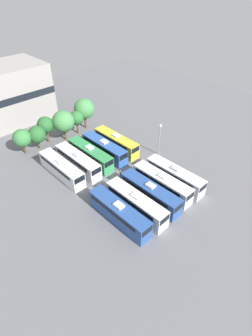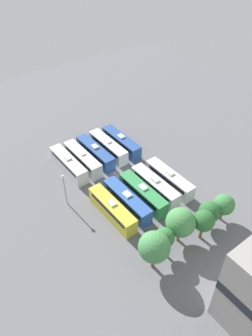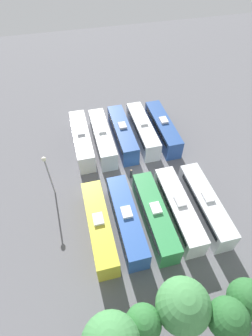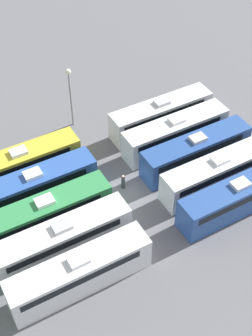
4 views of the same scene
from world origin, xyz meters
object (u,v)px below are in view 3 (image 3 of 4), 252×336
object	(u,v)px
worker_person	(131,174)
tree_2	(228,319)
bus_8	(127,220)
bus_5	(205,205)
bus_7	(155,216)
light_pole	(47,170)
tree_4	(143,323)
bus_2	(122,133)
tree_1	(247,299)
tree_3	(183,305)
bus_0	(163,128)
bus_6	(178,209)
bus_4	(82,140)
bus_1	(143,130)
bus_3	(102,138)
bus_9	(99,226)

from	to	relation	value
worker_person	tree_2	bearing A→B (deg)	98.16
bus_8	tree_2	xyz separation A→B (m)	(-5.79, 13.31, 2.54)
bus_5	bus_7	world-z (taller)	same
light_pole	tree_4	world-z (taller)	light_pole
tree_2	tree_4	xyz separation A→B (m)	(7.30, -1.56, -0.32)
bus_2	tree_1	distance (m)	28.72
bus_5	tree_3	bearing A→B (deg)	53.54
bus_2	bus_7	size ratio (longest dim) A/B	1.00
bus_0	bus_6	xyz separation A→B (m)	(3.49, 15.82, 0.00)
bus_5	tree_2	world-z (taller)	tree_2
bus_8	bus_4	bearing A→B (deg)	-78.25
bus_1	tree_2	xyz separation A→B (m)	(1.10, 29.39, 2.54)
worker_person	tree_2	xyz separation A→B (m)	(-3.05, 21.27, 3.55)
bus_1	tree_4	bearing A→B (deg)	73.21
bus_1	bus_2	size ratio (longest dim) A/B	1.00
bus_4	bus_6	bearing A→B (deg)	122.08
tree_2	tree_3	size ratio (longest dim) A/B	0.87
bus_1	bus_3	size ratio (longest dim) A/B	1.00
bus_6	worker_person	size ratio (longest dim) A/B	7.00
bus_0	tree_4	bearing A→B (deg)	66.68
light_pole	tree_2	xyz separation A→B (m)	(-14.38, 21.15, -0.64)
tree_1	tree_3	bearing A→B (deg)	-6.66
bus_5	bus_9	world-z (taller)	same
bus_3	tree_3	bearing A→B (deg)	94.92
bus_3	worker_person	bearing A→B (deg)	109.45
bus_7	bus_3	bearing A→B (deg)	-77.37
bus_8	bus_9	xyz separation A→B (m)	(3.46, 0.09, 0.00)
bus_9	light_pole	xyz separation A→B (m)	(5.13, -7.92, 3.18)
bus_6	bus_7	size ratio (longest dim) A/B	1.00
tree_3	bus_5	bearing A→B (deg)	-126.46
bus_7	bus_8	distance (m)	3.59
bus_4	bus_6	xyz separation A→B (m)	(-10.18, 16.24, 0.00)
bus_7	bus_9	world-z (taller)	same
bus_0	bus_1	xyz separation A→B (m)	(3.44, -0.38, 0.00)
tree_2	light_pole	bearing A→B (deg)	-55.78
bus_3	tree_3	xyz separation A→B (m)	(-2.34, 27.22, 2.84)
bus_3	bus_6	xyz separation A→B (m)	(-6.87, 15.95, 0.00)
bus_3	bus_7	xyz separation A→B (m)	(-3.61, 16.13, 0.00)
bus_4	tree_3	world-z (taller)	tree_3
bus_1	tree_2	distance (m)	29.52
bus_0	bus_3	size ratio (longest dim) A/B	1.00
bus_6	light_pole	distance (m)	17.64
bus_8	tree_3	distance (m)	11.97
bus_4	light_pole	bearing A→B (deg)	57.67
worker_person	tree_1	xyz separation A→B (m)	(-5.98, 20.10, 2.75)
bus_2	bus_7	world-z (taller)	same
bus_5	light_pole	xyz separation A→B (m)	(19.06, -8.18, 3.18)
bus_1	bus_2	distance (m)	3.50
tree_3	bus_0	bearing A→B (deg)	-106.49
bus_2	tree_3	xyz separation A→B (m)	(1.08, 27.41, 2.84)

